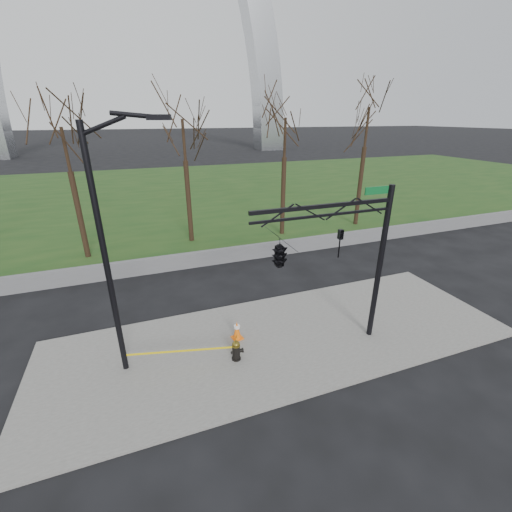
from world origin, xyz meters
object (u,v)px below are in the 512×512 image
object	(u,v)px
fire_hydrant	(236,350)
traffic_cone	(237,330)
traffic_signal_mast	(301,249)
street_light	(110,242)

from	to	relation	value
fire_hydrant	traffic_cone	world-z (taller)	fire_hydrant
traffic_signal_mast	traffic_cone	bearing A→B (deg)	139.21
fire_hydrant	traffic_signal_mast	distance (m)	4.27
street_light	traffic_cone	bearing A→B (deg)	22.61
traffic_cone	traffic_signal_mast	world-z (taller)	traffic_signal_mast
fire_hydrant	traffic_cone	xyz separation A→B (m)	(0.38, 1.14, 0.01)
traffic_cone	street_light	world-z (taller)	street_light
traffic_cone	fire_hydrant	bearing A→B (deg)	-108.20
traffic_cone	street_light	distance (m)	5.72
fire_hydrant	traffic_cone	distance (m)	1.20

